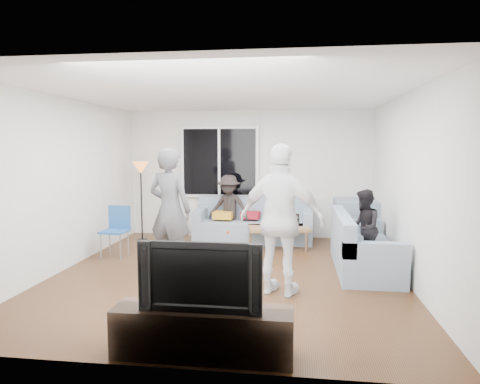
# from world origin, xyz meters

# --- Properties ---
(floor) EXTENTS (5.00, 5.50, 0.04)m
(floor) POSITION_xyz_m (0.00, 0.00, -0.02)
(floor) COLOR #56351C
(floor) RESTS_ON ground
(ceiling) EXTENTS (5.00, 5.50, 0.04)m
(ceiling) POSITION_xyz_m (0.00, 0.00, 2.62)
(ceiling) COLOR white
(ceiling) RESTS_ON ground
(wall_back) EXTENTS (5.00, 0.04, 2.60)m
(wall_back) POSITION_xyz_m (0.00, 2.77, 1.30)
(wall_back) COLOR silver
(wall_back) RESTS_ON ground
(wall_front) EXTENTS (5.00, 0.04, 2.60)m
(wall_front) POSITION_xyz_m (0.00, -2.77, 1.30)
(wall_front) COLOR silver
(wall_front) RESTS_ON ground
(wall_left) EXTENTS (0.04, 5.50, 2.60)m
(wall_left) POSITION_xyz_m (-2.52, 0.00, 1.30)
(wall_left) COLOR silver
(wall_left) RESTS_ON ground
(wall_right) EXTENTS (0.04, 5.50, 2.60)m
(wall_right) POSITION_xyz_m (2.52, 0.00, 1.30)
(wall_right) COLOR silver
(wall_right) RESTS_ON ground
(window_frame) EXTENTS (1.62, 0.06, 1.47)m
(window_frame) POSITION_xyz_m (-0.60, 2.69, 1.55)
(window_frame) COLOR white
(window_frame) RESTS_ON wall_back
(window_glass) EXTENTS (1.50, 0.02, 1.35)m
(window_glass) POSITION_xyz_m (-0.60, 2.65, 1.55)
(window_glass) COLOR black
(window_glass) RESTS_ON window_frame
(window_mullion) EXTENTS (0.05, 0.03, 1.35)m
(window_mullion) POSITION_xyz_m (-0.60, 2.64, 1.55)
(window_mullion) COLOR white
(window_mullion) RESTS_ON window_frame
(radiator) EXTENTS (1.30, 0.12, 0.62)m
(radiator) POSITION_xyz_m (-0.60, 2.65, 0.31)
(radiator) COLOR silver
(radiator) RESTS_ON floor
(potted_plant) EXTENTS (0.22, 0.19, 0.36)m
(potted_plant) POSITION_xyz_m (-0.43, 2.62, 0.80)
(potted_plant) COLOR #2F702D
(potted_plant) RESTS_ON radiator
(vase) EXTENTS (0.21, 0.21, 0.18)m
(vase) POSITION_xyz_m (-0.96, 2.62, 0.71)
(vase) COLOR silver
(vase) RESTS_ON radiator
(sofa_back_section) EXTENTS (2.30, 0.85, 0.85)m
(sofa_back_section) POSITION_xyz_m (0.14, 2.27, 0.42)
(sofa_back_section) COLOR gray
(sofa_back_section) RESTS_ON floor
(sofa_right_section) EXTENTS (2.00, 0.85, 0.85)m
(sofa_right_section) POSITION_xyz_m (2.02, 0.50, 0.42)
(sofa_right_section) COLOR gray
(sofa_right_section) RESTS_ON floor
(sofa_corner) EXTENTS (0.85, 0.85, 0.85)m
(sofa_corner) POSITION_xyz_m (2.15, 2.27, 0.42)
(sofa_corner) COLOR gray
(sofa_corner) RESTS_ON floor
(cushion_yellow) EXTENTS (0.39, 0.34, 0.14)m
(cushion_yellow) POSITION_xyz_m (-0.45, 2.25, 0.51)
(cushion_yellow) COLOR orange
(cushion_yellow) RESTS_ON sofa_back_section
(cushion_red) EXTENTS (0.38, 0.33, 0.13)m
(cushion_red) POSITION_xyz_m (0.08, 2.33, 0.51)
(cushion_red) COLOR maroon
(cushion_red) RESTS_ON sofa_back_section
(coffee_table) EXTENTS (1.19, 0.79, 0.40)m
(coffee_table) POSITION_xyz_m (0.67, 1.75, 0.20)
(coffee_table) COLOR #987649
(coffee_table) RESTS_ON floor
(pitcher) EXTENTS (0.17, 0.17, 0.17)m
(pitcher) POSITION_xyz_m (0.58, 1.65, 0.49)
(pitcher) COLOR maroon
(pitcher) RESTS_ON coffee_table
(side_chair) EXTENTS (0.44, 0.44, 0.86)m
(side_chair) POSITION_xyz_m (-2.05, 0.71, 0.43)
(side_chair) COLOR #24569C
(side_chair) RESTS_ON floor
(floor_lamp) EXTENTS (0.32, 0.32, 1.56)m
(floor_lamp) POSITION_xyz_m (-2.05, 2.01, 0.78)
(floor_lamp) COLOR orange
(floor_lamp) RESTS_ON floor
(player_left) EXTENTS (0.76, 0.60, 1.85)m
(player_left) POSITION_xyz_m (-0.88, 0.06, 0.93)
(player_left) COLOR #47484C
(player_left) RESTS_ON floor
(player_right) EXTENTS (1.21, 0.80, 1.90)m
(player_right) POSITION_xyz_m (0.80, -0.77, 0.95)
(player_right) COLOR silver
(player_right) RESTS_ON floor
(spectator_right) EXTENTS (0.52, 0.63, 1.21)m
(spectator_right) POSITION_xyz_m (2.02, 0.65, 0.61)
(spectator_right) COLOR black
(spectator_right) RESTS_ON floor
(spectator_back) EXTENTS (0.93, 0.66, 1.31)m
(spectator_back) POSITION_xyz_m (-0.35, 2.30, 0.65)
(spectator_back) COLOR black
(spectator_back) RESTS_ON floor
(tv_console) EXTENTS (1.60, 0.40, 0.44)m
(tv_console) POSITION_xyz_m (0.17, -2.50, 0.22)
(tv_console) COLOR #322419
(tv_console) RESTS_ON floor
(television) EXTENTS (1.08, 0.14, 0.62)m
(television) POSITION_xyz_m (0.17, -2.50, 0.75)
(television) COLOR black
(television) RESTS_ON tv_console
(bottle_a) EXTENTS (0.07, 0.07, 0.20)m
(bottle_a) POSITION_xyz_m (0.40, 1.87, 0.50)
(bottle_a) COLOR #E3520D
(bottle_a) RESTS_ON coffee_table
(bottle_e) EXTENTS (0.07, 0.07, 0.22)m
(bottle_e) POSITION_xyz_m (1.01, 1.87, 0.51)
(bottle_e) COLOR black
(bottle_e) RESTS_ON coffee_table
(bottle_b) EXTENTS (0.08, 0.08, 0.21)m
(bottle_b) POSITION_xyz_m (0.52, 1.65, 0.50)
(bottle_b) COLOR #329B1C
(bottle_b) RESTS_ON coffee_table
(bottle_d) EXTENTS (0.07, 0.07, 0.22)m
(bottle_d) POSITION_xyz_m (0.92, 1.67, 0.51)
(bottle_d) COLOR #F65015
(bottle_d) RESTS_ON coffee_table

